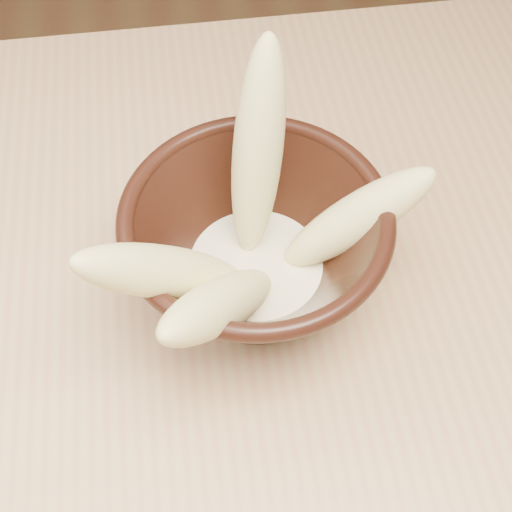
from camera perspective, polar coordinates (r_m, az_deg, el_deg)
The scene contains 7 objects.
table at distance 0.60m, azimuth -13.11°, elevation -13.75°, with size 1.20×0.80×0.75m.
bowl at distance 0.51m, azimuth -0.00°, elevation 0.56°, with size 0.19×0.19×0.10m.
milk_puddle at distance 0.53m, azimuth 0.00°, elevation -1.01°, with size 0.11×0.11×0.01m, color beige.
banana_upright at distance 0.49m, azimuth 0.14°, elevation 8.39°, with size 0.03×0.03×0.16m, color #EADF8A.
banana_left at distance 0.45m, azimuth -7.15°, elevation -1.31°, with size 0.03×0.03×0.16m, color #EADF8A.
banana_right at distance 0.50m, azimuth 8.04°, elevation 2.97°, with size 0.03×0.03×0.13m, color #EADF8A.
banana_front at distance 0.45m, azimuth -2.84°, elevation -3.90°, with size 0.03×0.03×0.15m, color #EADF8A.
Camera 1 is at (0.10, -0.22, 1.22)m, focal length 50.00 mm.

